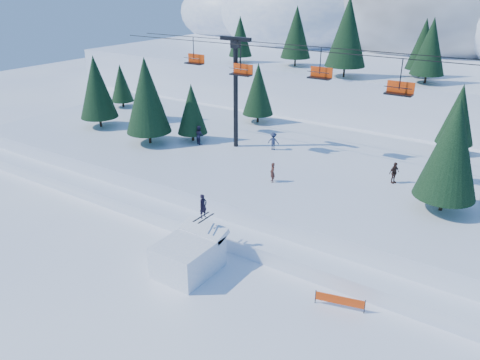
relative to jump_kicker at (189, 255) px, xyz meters
The scene contains 10 objects.
ground 2.77m from the jump_kicker, 47.11° to the right, with size 160.00×160.00×0.00m, color white.
mid_shelf 16.26m from the jump_kicker, 84.01° to the left, with size 70.00×22.00×2.50m, color white.
berm 6.43m from the jump_kicker, 74.62° to the left, with size 70.00×6.00×1.10m, color white.
mountain_ridge 72.12m from the jump_kicker, 92.72° to the left, with size 119.00×60.96×26.46m.
jump_kicker is the anchor object (origin of this frame).
chairlift 18.54m from the jump_kicker, 76.67° to the left, with size 46.00×3.21×10.28m.
conifer_stand 18.54m from the jump_kicker, 66.04° to the left, with size 63.02×18.11×9.03m.
distant_skiers 16.05m from the jump_kicker, 85.63° to the left, with size 30.08×8.04×1.87m.
banner_near 9.79m from the jump_kicker, 10.64° to the left, with size 2.78×0.74×0.90m.
banner_far 11.42m from the jump_kicker, 17.53° to the left, with size 2.85×0.27×0.90m.
Camera 1 is at (15.24, -17.77, 17.47)m, focal length 35.00 mm.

